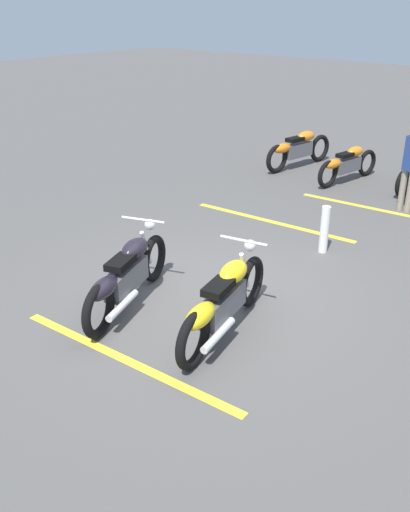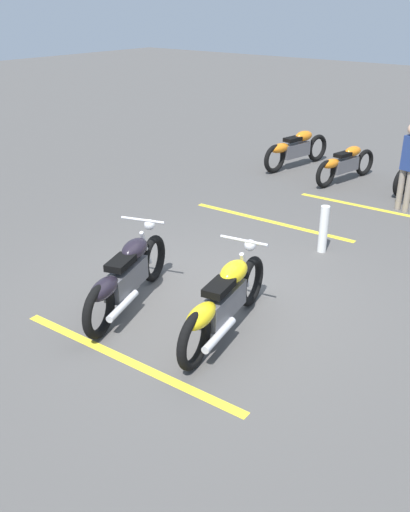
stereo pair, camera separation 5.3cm
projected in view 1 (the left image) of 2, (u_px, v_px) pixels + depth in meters
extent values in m
plane|color=#514F4C|center=(211.00, 296.00, 7.58)|extent=(60.00, 60.00, 0.00)
torus|color=black|center=(251.00, 281.00, 7.26)|extent=(0.68, 0.24, 0.67)
torus|color=black|center=(193.00, 341.00, 6.01)|extent=(0.68, 0.24, 0.67)
cube|color=#59595E|center=(223.00, 304.00, 6.56)|extent=(0.87, 0.38, 0.32)
ellipsoid|color=yellow|center=(233.00, 272.00, 6.65)|extent=(0.56, 0.38, 0.24)
ellipsoid|color=yellow|center=(200.00, 316.00, 6.04)|extent=(0.60, 0.34, 0.22)
cube|color=black|center=(218.00, 287.00, 6.33)|extent=(0.48, 0.32, 0.09)
cylinder|color=silver|center=(244.00, 270.00, 6.96)|extent=(0.27, 0.11, 0.56)
cylinder|color=silver|center=(244.00, 241.00, 6.74)|extent=(0.16, 0.62, 0.04)
sphere|color=silver|center=(250.00, 245.00, 6.96)|extent=(0.15, 0.15, 0.15)
cylinder|color=silver|center=(218.00, 335.00, 6.24)|extent=(0.70, 0.22, 0.09)
torus|color=black|center=(154.00, 258.00, 7.90)|extent=(0.67, 0.32, 0.67)
torus|color=black|center=(99.00, 311.00, 6.57)|extent=(0.67, 0.32, 0.67)
cube|color=#59595E|center=(127.00, 278.00, 7.16)|extent=(0.87, 0.48, 0.32)
ellipsoid|color=black|center=(135.00, 249.00, 7.26)|extent=(0.58, 0.44, 0.24)
ellipsoid|color=black|center=(104.00, 288.00, 6.62)|extent=(0.61, 0.41, 0.22)
cube|color=black|center=(120.00, 262.00, 6.93)|extent=(0.49, 0.37, 0.09)
cylinder|color=silver|center=(146.00, 248.00, 7.60)|extent=(0.27, 0.14, 0.56)
cylinder|color=silver|center=(143.00, 220.00, 7.38)|extent=(0.24, 0.60, 0.04)
sphere|color=silver|center=(150.00, 225.00, 7.61)|extent=(0.15, 0.15, 0.15)
cylinder|color=silver|center=(123.00, 305.00, 6.84)|extent=(0.69, 0.31, 0.09)
torus|color=black|center=(404.00, 183.00, 11.24)|extent=(0.61, 0.17, 0.61)
ellipsoid|color=black|center=(409.00, 172.00, 11.25)|extent=(0.53, 0.28, 0.20)
torus|color=black|center=(367.00, 163.00, 12.60)|extent=(0.61, 0.21, 0.60)
torus|color=black|center=(328.00, 174.00, 11.79)|extent=(0.61, 0.21, 0.60)
cube|color=#59595E|center=(347.00, 165.00, 12.14)|extent=(0.78, 0.34, 0.29)
ellipsoid|color=orange|center=(355.00, 151.00, 12.16)|extent=(0.50, 0.33, 0.21)
ellipsoid|color=orange|center=(333.00, 164.00, 11.79)|extent=(0.53, 0.31, 0.20)
cube|color=black|center=(345.00, 155.00, 11.96)|extent=(0.43, 0.29, 0.08)
torus|color=black|center=(320.00, 148.00, 13.70)|extent=(0.67, 0.23, 0.66)
torus|color=black|center=(277.00, 159.00, 12.79)|extent=(0.67, 0.23, 0.66)
cube|color=#59595E|center=(298.00, 150.00, 13.18)|extent=(0.86, 0.36, 0.32)
ellipsoid|color=orange|center=(306.00, 136.00, 13.21)|extent=(0.56, 0.37, 0.24)
ellipsoid|color=orange|center=(282.00, 148.00, 12.79)|extent=(0.59, 0.33, 0.22)
cube|color=black|center=(295.00, 139.00, 12.99)|extent=(0.47, 0.31, 0.09)
cylinder|color=gray|center=(410.00, 192.00, 10.39)|extent=(0.12, 0.12, 0.80)
cylinder|color=gray|center=(402.00, 190.00, 10.51)|extent=(0.12, 0.12, 0.80)
cylinder|color=white|center=(325.00, 229.00, 8.76)|extent=(0.14, 0.14, 0.77)
cube|color=yellow|center=(125.00, 359.00, 6.26)|extent=(0.29, 3.20, 0.01)
cube|color=yellow|center=(272.00, 222.00, 10.10)|extent=(0.29, 3.20, 0.01)
cube|color=yellow|center=(380.00, 210.00, 10.67)|extent=(0.29, 3.20, 0.01)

